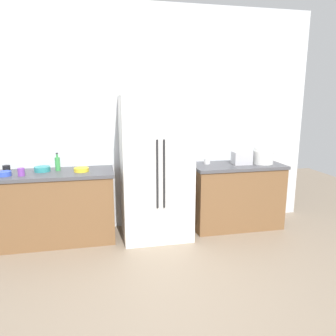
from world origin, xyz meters
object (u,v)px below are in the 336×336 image
at_px(refrigerator, 155,168).
at_px(bowl_b, 4,174).
at_px(bowl_c, 42,169).
at_px(cup_b, 207,161).
at_px(toaster, 242,158).
at_px(bowl_a, 81,170).
at_px(bottle_a, 58,163).
at_px(rice_cooker, 263,154).
at_px(cup_c, 6,169).
at_px(cup_a, 21,172).

xyz_separation_m(refrigerator, bowl_b, (-1.76, -0.01, 0.01)).
xyz_separation_m(bowl_b, bowl_c, (0.39, 0.16, 0.00)).
height_order(refrigerator, cup_b, refrigerator).
bearing_deg(bowl_b, toaster, 1.32).
height_order(toaster, cup_b, toaster).
distance_m(cup_b, bowl_b, 2.52).
distance_m(bowl_a, bowl_b, 0.86).
relative_size(bottle_a, bowl_a, 1.25).
relative_size(toaster, rice_cooker, 0.81).
bearing_deg(toaster, bowl_a, -179.69).
bearing_deg(toaster, bottle_a, 177.47).
xyz_separation_m(toaster, bowl_a, (-2.11, -0.01, -0.06)).
distance_m(toaster, bowl_b, 2.96).
height_order(cup_c, bowl_c, cup_c).
relative_size(bottle_a, bowl_b, 1.46).
distance_m(bottle_a, cup_b, 1.94).
xyz_separation_m(rice_cooker, cup_c, (-3.29, 0.14, -0.10)).
height_order(rice_cooker, cup_b, rice_cooker).
bearing_deg(bowl_a, bowl_b, -176.19).
bearing_deg(rice_cooker, cup_a, -178.37).
relative_size(refrigerator, cup_b, 20.57).
height_order(toaster, cup_a, toaster).
relative_size(refrigerator, bowl_a, 10.03).
bearing_deg(cup_b, cup_a, -174.44).
xyz_separation_m(bottle_a, cup_b, (1.94, 0.02, -0.05)).
distance_m(toaster, cup_b, 0.47).
xyz_separation_m(refrigerator, cup_c, (-1.79, 0.18, 0.03)).
height_order(cup_b, bowl_a, cup_b).
bearing_deg(bowl_a, cup_b, 4.62).
relative_size(toaster, cup_c, 2.88).
bearing_deg(cup_c, rice_cooker, -2.42).
bearing_deg(bowl_c, cup_c, 175.86).
bearing_deg(refrigerator, cup_c, 174.20).
bearing_deg(rice_cooker, bowl_a, 179.89).
relative_size(toaster, bowl_b, 1.64).
distance_m(rice_cooker, bottle_a, 2.70).
bearing_deg(bowl_a, bottle_a, 157.83).
height_order(toaster, cup_c, toaster).
distance_m(refrigerator, cup_c, 1.80).
distance_m(rice_cooker, cup_c, 3.29).
xyz_separation_m(refrigerator, bottle_a, (-1.20, 0.16, 0.07)).
relative_size(toaster, cup_a, 2.77).
relative_size(cup_c, bowl_b, 0.57).
height_order(cup_a, bowl_a, cup_a).
distance_m(cup_b, cup_c, 2.53).
bearing_deg(bowl_c, bottle_a, 3.89).
bearing_deg(refrigerator, bottle_a, 172.19).
distance_m(bottle_a, bowl_c, 0.19).
bearing_deg(cup_c, bowl_a, -8.69).
bearing_deg(rice_cooker, toaster, 177.01).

